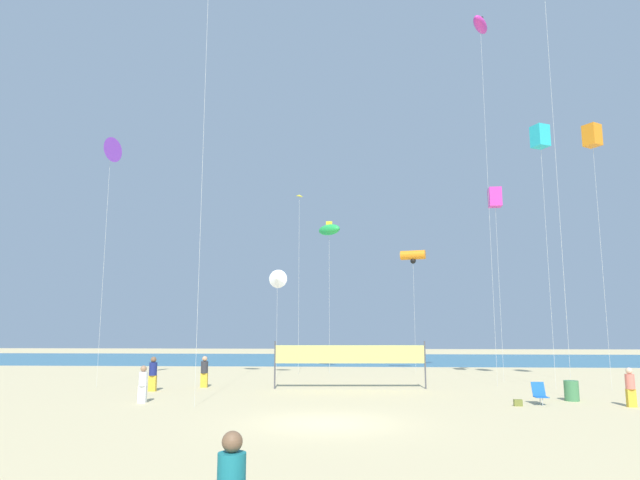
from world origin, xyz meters
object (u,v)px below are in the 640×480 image
at_px(kite_cyan_box, 540,137).
at_px(kite_violet_delta, 111,150).
at_px(volleyball_net, 350,356).
at_px(beachgoer_white_shirt, 143,383).
at_px(kite_green_inflatable, 329,230).
at_px(kite_white_delta, 277,279).
at_px(beachgoer_navy_shirt, 153,373).
at_px(beachgoer_charcoal_shirt, 204,371).
at_px(trash_barrel, 571,391).
at_px(kite_magenta_inflatable, 480,25).
at_px(beachgoer_coral_shirt, 630,386).
at_px(folding_beach_chair, 540,393).
at_px(kite_yellow_diamond, 299,202).
at_px(kite_magenta_box, 495,198).
at_px(kite_orange_tube, 413,256).
at_px(beach_handbag, 518,403).
at_px(kite_orange_box, 592,136).

distance_m(kite_cyan_box, kite_violet_delta, 23.78).
bearing_deg(volleyball_net, beachgoer_white_shirt, -146.76).
relative_size(beachgoer_white_shirt, kite_green_inflatable, 0.15).
xyz_separation_m(beachgoer_white_shirt, kite_white_delta, (4.10, 11.91, 5.37)).
bearing_deg(beachgoer_navy_shirt, kite_violet_delta, 145.64).
bearing_deg(beachgoer_charcoal_shirt, trash_barrel, -159.11).
xyz_separation_m(beachgoer_charcoal_shirt, kite_magenta_inflatable, (15.46, 1.29, 19.81)).
height_order(beachgoer_coral_shirt, kite_violet_delta, kite_violet_delta).
height_order(folding_beach_chair, kite_cyan_box, kite_cyan_box).
bearing_deg(beachgoer_coral_shirt, beachgoer_navy_shirt, -31.07).
bearing_deg(kite_yellow_diamond, kite_green_inflatable, 25.23).
height_order(beachgoer_charcoal_shirt, beachgoer_white_shirt, beachgoer_charcoal_shirt).
bearing_deg(trash_barrel, volleyball_net, 156.32).
distance_m(beachgoer_white_shirt, kite_magenta_box, 22.19).
distance_m(trash_barrel, kite_white_delta, 18.42).
bearing_deg(kite_orange_tube, kite_green_inflatable, 179.02).
bearing_deg(kite_cyan_box, kite_magenta_inflatable, 157.44).
height_order(beach_handbag, kite_orange_box, kite_orange_box).
xyz_separation_m(folding_beach_chair, kite_cyan_box, (2.74, 5.78, 12.93)).
distance_m(kite_orange_box, kite_orange_tube, 13.74).
bearing_deg(kite_violet_delta, kite_cyan_box, 0.84).
xyz_separation_m(beachgoer_navy_shirt, beachgoer_white_shirt, (1.03, -4.11, -0.08)).
height_order(beachgoer_coral_shirt, kite_yellow_diamond, kite_yellow_diamond).
distance_m(beachgoer_charcoal_shirt, kite_magenta_inflatable, 25.16).
distance_m(beachgoer_navy_shirt, kite_white_delta, 10.73).
distance_m(volleyball_net, kite_yellow_diamond, 13.63).
relative_size(volleyball_net, kite_orange_box, 0.56).
xyz_separation_m(beachgoer_coral_shirt, kite_magenta_inflatable, (-3.29, 7.43, 19.85)).
bearing_deg(beach_handbag, kite_magenta_inflatable, 81.31).
relative_size(kite_orange_box, kite_magenta_box, 1.22).
height_order(kite_green_inflatable, kite_magenta_inflatable, kite_magenta_inflatable).
bearing_deg(kite_orange_box, kite_white_delta, 160.70).
bearing_deg(kite_yellow_diamond, beachgoer_coral_shirt, -44.77).
xyz_separation_m(beachgoer_white_shirt, volleyball_net, (8.70, 5.70, 0.82)).
bearing_deg(beachgoer_charcoal_shirt, kite_green_inflatable, -88.88).
height_order(beachgoer_coral_shirt, kite_white_delta, kite_white_delta).
xyz_separation_m(beach_handbag, kite_magenta_box, (2.06, 9.56, 10.65)).
xyz_separation_m(beachgoer_coral_shirt, kite_green_inflatable, (-12.49, 15.38, 9.09)).
xyz_separation_m(folding_beach_chair, kite_orange_box, (5.34, 5.40, 12.79)).
bearing_deg(beachgoer_coral_shirt, beachgoer_white_shirt, -19.98).
height_order(beachgoer_charcoal_shirt, beach_handbag, beachgoer_charcoal_shirt).
height_order(trash_barrel, kite_orange_box, kite_orange_box).
distance_m(volleyball_net, kite_magenta_box, 13.19).
bearing_deg(beachgoer_charcoal_shirt, beach_handbag, -167.78).
distance_m(folding_beach_chair, volleyball_net, 9.49).
distance_m(kite_magenta_inflatable, kite_violet_delta, 22.55).
height_order(volleyball_net, kite_violet_delta, kite_violet_delta).
xyz_separation_m(folding_beach_chair, kite_violet_delta, (-21.03, 5.44, 12.43)).
relative_size(trash_barrel, kite_white_delta, 0.13).
bearing_deg(folding_beach_chair, kite_green_inflatable, 112.60).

